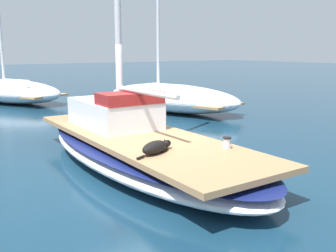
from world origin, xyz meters
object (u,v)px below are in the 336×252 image
at_px(dog_black, 156,147).
at_px(moored_boat_far_astern, 13,91).
at_px(deck_winch, 227,143).
at_px(moored_boat_starboard_side, 170,97).
at_px(sailboat_main, 141,150).

height_order(dog_black, moored_boat_far_astern, moored_boat_far_astern).
relative_size(deck_winch, moored_boat_far_astern, 0.03).
bearing_deg(moored_boat_starboard_side, deck_winch, -118.12).
height_order(sailboat_main, dog_black, dog_black).
xyz_separation_m(sailboat_main, moored_boat_starboard_side, (4.67, 5.61, 0.24)).
xyz_separation_m(deck_winch, moored_boat_far_astern, (-0.50, 13.55, -0.20)).
bearing_deg(deck_winch, moored_boat_starboard_side, 61.88).
bearing_deg(deck_winch, moored_boat_far_astern, 92.11).
relative_size(dog_black, moored_boat_far_astern, 0.13).
height_order(sailboat_main, deck_winch, deck_winch).
xyz_separation_m(sailboat_main, dog_black, (-0.52, -1.39, 0.43)).
distance_m(dog_black, deck_winch, 1.30).
bearing_deg(moored_boat_far_astern, deck_winch, -87.89).
bearing_deg(moored_boat_starboard_side, moored_boat_far_astern, 126.17).
bearing_deg(moored_boat_starboard_side, sailboat_main, -129.81).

